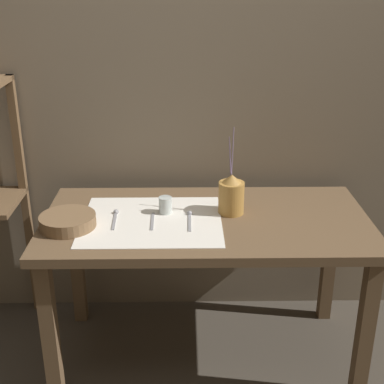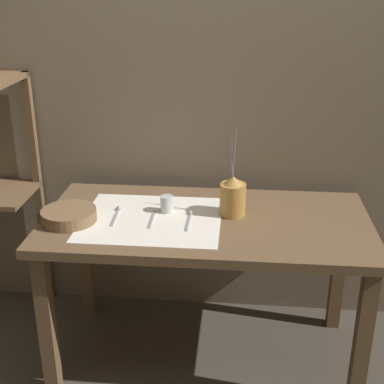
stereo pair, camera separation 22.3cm
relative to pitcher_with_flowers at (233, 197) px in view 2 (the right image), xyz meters
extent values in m
plane|color=#473F35|center=(-0.11, -0.05, -0.79)|extent=(12.00, 12.00, 0.00)
cube|color=#7A6B56|center=(-0.11, 0.41, 0.41)|extent=(7.00, 0.06, 2.40)
cube|color=brown|center=(-0.11, -0.05, -0.10)|extent=(1.39, 0.70, 0.04)
cube|color=brown|center=(-0.75, -0.34, -0.46)|extent=(0.06, 0.06, 0.67)
cube|color=brown|center=(0.53, -0.34, -0.46)|extent=(0.06, 0.06, 0.67)
cube|color=brown|center=(-0.75, 0.24, -0.46)|extent=(0.06, 0.06, 0.67)
cube|color=brown|center=(0.53, 0.24, -0.46)|extent=(0.06, 0.06, 0.67)
cube|color=brown|center=(-1.00, 0.34, -0.17)|extent=(0.04, 0.04, 1.25)
cube|color=white|center=(-0.34, -0.08, -0.08)|extent=(0.59, 0.50, 0.00)
cylinder|color=#B7843D|center=(0.00, 0.00, -0.01)|extent=(0.11, 0.11, 0.14)
cone|color=#B7843D|center=(0.00, 0.00, 0.08)|extent=(0.08, 0.08, 0.04)
cylinder|color=slate|center=(-0.01, 0.01, 0.16)|extent=(0.01, 0.03, 0.13)
cylinder|color=slate|center=(0.00, 0.01, 0.20)|extent=(0.01, 0.03, 0.20)
cylinder|color=slate|center=(-0.01, -0.02, 0.18)|extent=(0.02, 0.04, 0.18)
cylinder|color=brown|center=(-0.68, -0.13, -0.06)|extent=(0.23, 0.23, 0.05)
cylinder|color=silver|center=(-0.28, 0.00, -0.04)|extent=(0.06, 0.06, 0.07)
cube|color=#939399|center=(-0.50, -0.09, -0.08)|extent=(0.02, 0.17, 0.00)
sphere|color=#939399|center=(-0.50, 0.00, -0.07)|extent=(0.02, 0.02, 0.02)
cube|color=#939399|center=(-0.34, -0.09, -0.08)|extent=(0.02, 0.17, 0.00)
cube|color=#939399|center=(-0.18, -0.10, -0.08)|extent=(0.01, 0.17, 0.00)
sphere|color=#939399|center=(-0.18, -0.02, -0.07)|extent=(0.02, 0.02, 0.02)
camera|label=1|loc=(-0.20, -2.12, 0.89)|focal=50.00mm
camera|label=2|loc=(0.02, -2.11, 0.89)|focal=50.00mm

